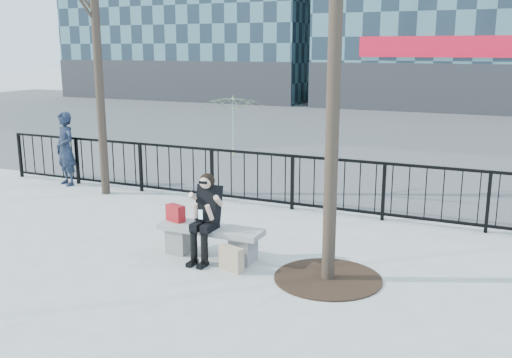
% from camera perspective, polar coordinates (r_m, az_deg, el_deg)
% --- Properties ---
extents(ground, '(120.00, 120.00, 0.00)m').
position_cam_1_polar(ground, '(8.89, -4.51, -7.76)').
color(ground, '#9E9E99').
rests_on(ground, ground).
extents(street_surface, '(60.00, 23.00, 0.01)m').
position_cam_1_polar(street_surface, '(22.85, 13.84, 4.71)').
color(street_surface, '#474747').
rests_on(street_surface, ground).
extents(railing, '(14.00, 0.06, 1.10)m').
position_cam_1_polar(railing, '(11.33, 2.71, -0.23)').
color(railing, black).
rests_on(railing, ground).
extents(tree_grate, '(1.50, 1.50, 0.02)m').
position_cam_1_polar(tree_grate, '(8.11, 7.19, -9.82)').
color(tree_grate, black).
rests_on(tree_grate, ground).
extents(bench_main, '(1.65, 0.46, 0.49)m').
position_cam_1_polar(bench_main, '(8.78, -4.55, -5.92)').
color(bench_main, slate).
rests_on(bench_main, ground).
extents(seated_woman, '(0.50, 0.64, 1.34)m').
position_cam_1_polar(seated_woman, '(8.54, -5.10, -3.89)').
color(seated_woman, black).
rests_on(seated_woman, ground).
extents(handbag, '(0.34, 0.24, 0.26)m').
position_cam_1_polar(handbag, '(9.01, -8.06, -3.39)').
color(handbag, '#A01318').
rests_on(handbag, bench_main).
extents(shopping_bag, '(0.40, 0.24, 0.36)m').
position_cam_1_polar(shopping_bag, '(8.28, -2.48, -7.98)').
color(shopping_bag, '#C3AC8A').
rests_on(shopping_bag, ground).
extents(standing_man, '(0.73, 0.61, 1.71)m').
position_cam_1_polar(standing_man, '(13.94, -18.51, 2.87)').
color(standing_man, black).
rests_on(standing_man, ground).
extents(vendor_umbrella, '(2.14, 2.18, 1.83)m').
position_cam_1_polar(vendor_umbrella, '(16.57, -2.36, 5.25)').
color(vendor_umbrella, '#F4F636').
rests_on(vendor_umbrella, ground).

